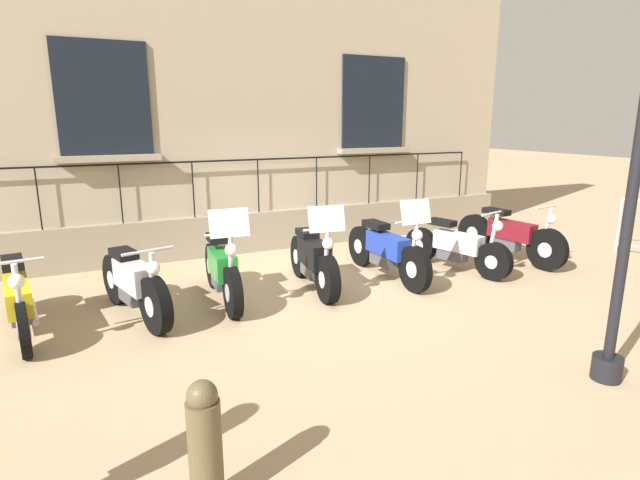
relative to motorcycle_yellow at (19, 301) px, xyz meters
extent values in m
plane|color=tan|center=(-0.21, 3.81, -0.41)|extent=(60.00, 60.00, 0.00)
cube|color=tan|center=(-2.87, 3.81, 3.53)|extent=(0.60, 11.55, 7.89)
cube|color=gray|center=(-2.49, 3.81, -0.03)|extent=(0.20, 11.55, 0.76)
cube|color=black|center=(-2.55, 6.35, 2.40)|extent=(0.06, 1.43, 1.81)
cube|color=gray|center=(-2.47, 6.35, 1.45)|extent=(0.24, 1.63, 0.10)
cube|color=black|center=(-2.55, 1.27, 2.40)|extent=(0.06, 1.43, 1.81)
cube|color=gray|center=(-2.47, 1.27, 1.45)|extent=(0.24, 1.63, 0.10)
cube|color=black|center=(-2.45, 3.81, 1.35)|extent=(0.03, 9.71, 0.03)
cylinder|color=black|center=(-2.45, 0.17, 0.85)|extent=(0.02, 0.02, 1.00)
cylinder|color=black|center=(-2.45, 1.38, 0.85)|extent=(0.02, 0.02, 1.00)
cylinder|color=black|center=(-2.45, 2.60, 0.85)|extent=(0.02, 0.02, 1.00)
cylinder|color=black|center=(-2.45, 3.81, 0.85)|extent=(0.02, 0.02, 1.00)
cylinder|color=black|center=(-2.45, 5.02, 0.85)|extent=(0.02, 0.02, 1.00)
cylinder|color=black|center=(-2.45, 6.24, 0.85)|extent=(0.02, 0.02, 1.00)
cylinder|color=black|center=(-2.45, 7.45, 0.85)|extent=(0.02, 0.02, 1.00)
cylinder|color=black|center=(-2.45, 8.66, 0.85)|extent=(0.02, 0.02, 1.00)
cylinder|color=black|center=(0.73, 0.09, -0.11)|extent=(0.62, 0.18, 0.61)
cylinder|color=silver|center=(0.73, 0.09, -0.11)|extent=(0.23, 0.15, 0.21)
cylinder|color=black|center=(-0.74, -0.10, -0.11)|extent=(0.62, 0.18, 0.61)
cylinder|color=silver|center=(-0.74, -0.10, -0.11)|extent=(0.23, 0.15, 0.21)
cube|color=gold|center=(0.04, 0.00, 0.08)|extent=(1.03, 0.39, 0.29)
cube|color=#4C4C51|center=(-0.06, -0.01, -0.14)|extent=(0.62, 0.28, 0.21)
cube|color=black|center=(-0.36, -0.05, 0.38)|extent=(0.59, 0.30, 0.10)
cylinder|color=silver|center=(0.68, 0.09, 0.26)|extent=(0.17, 0.08, 0.74)
cylinder|color=silver|center=(0.63, 0.08, 0.63)|extent=(0.11, 0.56, 0.04)
sphere|color=white|center=(0.75, 0.09, 0.45)|extent=(0.16, 0.16, 0.16)
cylinder|color=silver|center=(-0.28, 0.10, -0.24)|extent=(0.91, 0.20, 0.08)
cylinder|color=black|center=(0.69, 1.45, -0.06)|extent=(0.71, 0.32, 0.69)
cylinder|color=silver|center=(0.69, 1.45, -0.06)|extent=(0.28, 0.22, 0.24)
cylinder|color=black|center=(-0.61, 1.11, -0.06)|extent=(0.71, 0.32, 0.69)
cylinder|color=silver|center=(-0.61, 1.11, -0.06)|extent=(0.28, 0.22, 0.24)
cube|color=#B2B2BC|center=(0.09, 1.29, 0.15)|extent=(0.84, 0.47, 0.34)
cube|color=#4C4C51|center=(-0.01, 1.27, -0.10)|extent=(0.52, 0.34, 0.24)
cube|color=black|center=(-0.23, 1.21, 0.38)|extent=(0.50, 0.35, 0.10)
cylinder|color=silver|center=(0.64, 1.44, 0.26)|extent=(0.17, 0.10, 0.65)
cylinder|color=silver|center=(0.59, 1.42, 0.58)|extent=(0.19, 0.60, 0.04)
sphere|color=white|center=(0.71, 1.45, 0.40)|extent=(0.16, 0.16, 0.16)
cylinder|color=silver|center=(-0.19, 1.38, -0.22)|extent=(0.72, 0.26, 0.08)
cylinder|color=black|center=(0.60, 2.41, -0.08)|extent=(0.68, 0.17, 0.67)
cylinder|color=silver|center=(0.60, 2.41, -0.08)|extent=(0.24, 0.17, 0.23)
cylinder|color=black|center=(-0.72, 2.49, -0.08)|extent=(0.68, 0.17, 0.67)
cylinder|color=silver|center=(-0.72, 2.49, -0.08)|extent=(0.24, 0.17, 0.23)
cube|color=#1E842D|center=(-0.01, 2.44, 0.14)|extent=(0.76, 0.32, 0.35)
cube|color=#4C4C51|center=(-0.11, 2.45, -0.11)|extent=(0.46, 0.25, 0.23)
cube|color=black|center=(-0.32, 2.46, 0.44)|extent=(0.43, 0.27, 0.10)
cylinder|color=silver|center=(0.55, 2.41, 0.30)|extent=(0.16, 0.07, 0.75)
cylinder|color=silver|center=(0.50, 2.41, 0.67)|extent=(0.07, 0.61, 0.04)
sphere|color=white|center=(0.62, 2.40, 0.49)|extent=(0.16, 0.16, 0.16)
cylinder|color=silver|center=(-0.24, 2.61, -0.23)|extent=(0.68, 0.12, 0.08)
cube|color=silver|center=(0.56, 2.41, 0.82)|extent=(0.15, 0.50, 0.36)
cylinder|color=black|center=(0.64, 3.74, -0.08)|extent=(0.68, 0.23, 0.67)
cylinder|color=silver|center=(0.64, 3.74, -0.08)|extent=(0.25, 0.20, 0.23)
cylinder|color=black|center=(-0.63, 3.89, -0.08)|extent=(0.68, 0.23, 0.67)
cylinder|color=silver|center=(-0.63, 3.89, -0.08)|extent=(0.25, 0.20, 0.23)
cube|color=black|center=(0.05, 3.81, 0.15)|extent=(0.84, 0.37, 0.37)
cube|color=#4C4C51|center=(-0.05, 3.82, -0.11)|extent=(0.51, 0.28, 0.23)
cube|color=black|center=(-0.28, 3.84, 0.38)|extent=(0.48, 0.30, 0.10)
cylinder|color=silver|center=(0.59, 3.74, 0.27)|extent=(0.17, 0.08, 0.70)
cylinder|color=silver|center=(0.54, 3.75, 0.62)|extent=(0.11, 0.62, 0.04)
sphere|color=white|center=(0.66, 3.74, 0.44)|extent=(0.16, 0.16, 0.16)
cylinder|color=silver|center=(-0.18, 3.99, -0.23)|extent=(0.74, 0.16, 0.08)
cube|color=silver|center=(0.60, 3.74, 0.77)|extent=(0.18, 0.52, 0.36)
cylinder|color=black|center=(0.79, 5.09, -0.06)|extent=(0.69, 0.12, 0.69)
cylinder|color=silver|center=(0.79, 5.09, -0.06)|extent=(0.24, 0.14, 0.24)
cylinder|color=black|center=(-0.75, 5.08, -0.06)|extent=(0.69, 0.12, 0.69)
cylinder|color=silver|center=(-0.75, 5.08, -0.06)|extent=(0.24, 0.14, 0.24)
cube|color=#1E389E|center=(0.07, 5.08, 0.14)|extent=(0.91, 0.27, 0.33)
cube|color=#4C4C51|center=(-0.03, 5.08, -0.10)|extent=(0.55, 0.22, 0.24)
cube|color=black|center=(-0.30, 5.08, 0.40)|extent=(0.51, 0.24, 0.10)
cylinder|color=silver|center=(0.74, 5.09, 0.28)|extent=(0.16, 0.06, 0.71)
cylinder|color=silver|center=(0.69, 5.09, 0.63)|extent=(0.04, 0.59, 0.04)
sphere|color=white|center=(0.81, 5.09, 0.45)|extent=(0.16, 0.16, 0.16)
cylinder|color=silver|center=(-0.21, 5.23, -0.22)|extent=(0.82, 0.09, 0.08)
cube|color=silver|center=(0.75, 5.09, 0.78)|extent=(0.13, 0.48, 0.36)
cylinder|color=black|center=(0.87, 6.55, -0.11)|extent=(0.62, 0.29, 0.61)
cylinder|color=silver|center=(0.87, 6.55, -0.11)|extent=(0.25, 0.21, 0.21)
cylinder|color=black|center=(-0.52, 6.17, -0.11)|extent=(0.62, 0.29, 0.61)
cylinder|color=silver|center=(-0.52, 6.17, -0.11)|extent=(0.25, 0.21, 0.21)
cube|color=silver|center=(0.22, 6.37, 0.09)|extent=(0.88, 0.46, 0.30)
cube|color=#4C4C51|center=(0.13, 6.35, -0.14)|extent=(0.54, 0.32, 0.21)
cube|color=black|center=(-0.11, 6.28, 0.37)|extent=(0.51, 0.34, 0.10)
cylinder|color=silver|center=(0.82, 6.54, 0.27)|extent=(0.17, 0.10, 0.76)
cylinder|color=silver|center=(0.77, 6.52, 0.65)|extent=(0.18, 0.52, 0.04)
sphere|color=white|center=(0.88, 6.55, 0.47)|extent=(0.16, 0.16, 0.16)
cylinder|color=silver|center=(-0.06, 6.43, -0.24)|extent=(0.75, 0.28, 0.08)
cylinder|color=black|center=(0.85, 7.74, -0.05)|extent=(0.73, 0.22, 0.72)
cylinder|color=silver|center=(0.85, 7.74, -0.05)|extent=(0.27, 0.18, 0.25)
cylinder|color=black|center=(-0.66, 7.54, -0.05)|extent=(0.73, 0.22, 0.72)
cylinder|color=silver|center=(-0.66, 7.54, -0.05)|extent=(0.27, 0.18, 0.25)
cube|color=maroon|center=(0.14, 7.65, 0.15)|extent=(0.90, 0.36, 0.32)
cube|color=#4C4C51|center=(0.04, 7.63, -0.09)|extent=(0.55, 0.26, 0.25)
cube|color=black|center=(-0.21, 7.60, 0.44)|extent=(0.51, 0.28, 0.10)
cylinder|color=silver|center=(0.80, 7.73, 0.30)|extent=(0.17, 0.08, 0.72)
cylinder|color=silver|center=(0.75, 7.73, 0.66)|extent=(0.11, 0.53, 0.04)
sphere|color=white|center=(0.87, 7.74, 0.48)|extent=(0.16, 0.16, 0.16)
cylinder|color=silver|center=(-0.14, 7.74, -0.21)|extent=(0.79, 0.18, 0.08)
cylinder|color=black|center=(3.73, 5.25, -0.29)|extent=(0.28, 0.28, 0.24)
cylinder|color=#B7B7BF|center=(0.54, 10.01, 0.12)|extent=(0.05, 0.05, 1.05)
cylinder|color=brown|center=(3.70, 1.34, -0.03)|extent=(0.22, 0.22, 0.76)
sphere|color=brown|center=(3.70, 1.34, 0.40)|extent=(0.20, 0.20, 0.20)
camera|label=1|loc=(6.56, 0.79, 2.07)|focal=28.26mm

